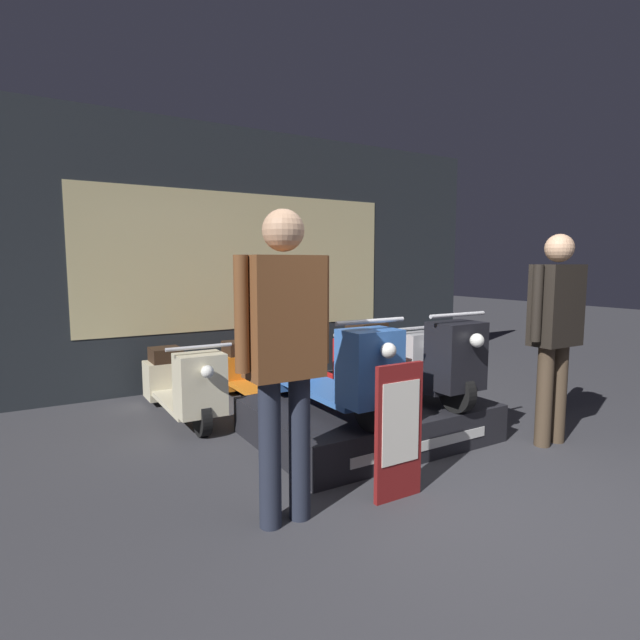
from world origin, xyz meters
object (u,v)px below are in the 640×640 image
(price_sign_board, at_px, (399,431))
(scooter_display_right, at_px, (404,358))
(scooter_backrow_3, at_px, (383,358))
(scooter_display_left, at_px, (324,368))
(scooter_backrow_2, at_px, (326,365))
(scooter_backrow_1, at_px, (259,374))
(person_left_browsing, at_px, (284,340))
(street_bollard, at_px, (560,361))
(person_right_browsing, at_px, (555,321))
(scooter_backrow_0, at_px, (181,383))

(price_sign_board, bearing_deg, scooter_display_right, 48.30)
(scooter_display_right, relative_size, scooter_backrow_3, 1.00)
(scooter_display_left, distance_m, scooter_backrow_2, 1.68)
(scooter_display_left, xyz_separation_m, scooter_backrow_1, (0.03, 1.40, -0.32))
(person_left_browsing, bearing_deg, street_bollard, 8.70)
(scooter_backrow_2, distance_m, person_left_browsing, 3.02)
(person_right_browsing, bearing_deg, scooter_display_left, 149.95)
(scooter_display_left, height_order, street_bollard, scooter_display_left)
(scooter_backrow_3, distance_m, price_sign_board, 3.07)
(scooter_display_left, distance_m, scooter_backrow_1, 1.44)
(scooter_backrow_2, bearing_deg, scooter_backrow_1, 180.00)
(person_right_browsing, bearing_deg, scooter_backrow_0, 136.41)
(street_bollard, bearing_deg, scooter_backrow_0, 151.36)
(scooter_backrow_1, relative_size, scooter_backrow_2, 1.00)
(scooter_display_left, relative_size, scooter_backrow_0, 1.00)
(scooter_backrow_1, height_order, street_bollard, street_bollard)
(scooter_backrow_3, bearing_deg, scooter_backrow_1, 180.00)
(scooter_backrow_0, distance_m, person_left_browsing, 2.48)
(person_left_browsing, bearing_deg, scooter_display_left, 48.38)
(scooter_backrow_3, distance_m, street_bollard, 2.03)
(person_right_browsing, distance_m, street_bollard, 1.15)
(scooter_backrow_2, height_order, person_right_browsing, person_right_browsing)
(person_left_browsing, bearing_deg, person_right_browsing, 0.00)
(scooter_backrow_2, relative_size, scooter_backrow_3, 1.00)
(person_left_browsing, xyz_separation_m, person_right_browsing, (2.52, 0.00, -0.04))
(scooter_backrow_0, height_order, scooter_backrow_1, same)
(street_bollard, bearing_deg, person_right_browsing, -149.61)
(scooter_display_right, height_order, scooter_backrow_2, scooter_display_right)
(scooter_backrow_0, relative_size, scooter_backrow_1, 1.00)
(scooter_backrow_1, bearing_deg, scooter_backrow_0, 180.00)
(scooter_display_right, xyz_separation_m, street_bollard, (1.69, -0.44, -0.13))
(scooter_backrow_1, height_order, scooter_backrow_3, same)
(scooter_backrow_1, distance_m, person_left_browsing, 2.63)
(person_left_browsing, xyz_separation_m, street_bollard, (3.41, 0.52, -0.56))
(scooter_backrow_0, bearing_deg, scooter_display_right, -39.72)
(scooter_display_left, relative_size, person_left_browsing, 0.93)
(person_right_browsing, relative_size, street_bollard, 1.65)
(scooter_backrow_3, relative_size, price_sign_board, 1.90)
(person_left_browsing, xyz_separation_m, price_sign_board, (0.76, -0.11, -0.64))
(scooter_display_right, xyz_separation_m, price_sign_board, (-0.96, -1.08, -0.21))
(scooter_backrow_0, bearing_deg, scooter_backrow_1, 0.00)
(scooter_display_right, height_order, person_right_browsing, person_right_browsing)
(scooter_backrow_3, height_order, street_bollard, street_bollard)
(scooter_display_right, relative_size, street_bollard, 1.59)
(scooter_backrow_2, xyz_separation_m, scooter_backrow_3, (0.85, 0.00, 0.00))
(scooter_display_right, relative_size, price_sign_board, 1.90)
(street_bollard, bearing_deg, scooter_display_left, 170.20)
(scooter_backrow_3, bearing_deg, person_left_browsing, -137.52)
(scooter_backrow_2, bearing_deg, scooter_backrow_3, 0.00)
(scooter_display_left, height_order, scooter_backrow_1, scooter_display_left)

